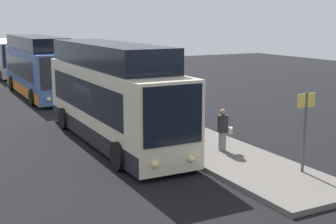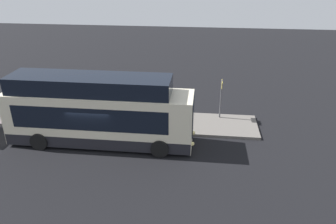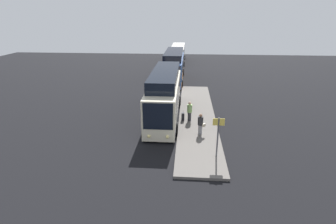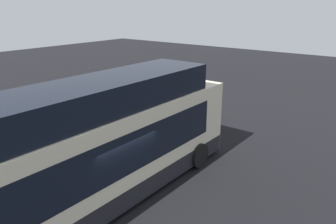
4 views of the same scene
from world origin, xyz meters
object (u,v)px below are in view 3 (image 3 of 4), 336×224
at_px(bus_second, 174,67).
at_px(bus_third, 178,54).
at_px(suitcase, 183,116).
at_px(passenger_waiting, 201,123).
at_px(bus_lead, 165,97).
at_px(sign_post, 218,132).
at_px(passenger_boarding, 190,111).

xyz_separation_m(bus_second, bus_third, (-14.66, -0.00, -0.26)).
relative_size(bus_second, suitcase, 12.26).
bearing_deg(bus_second, suitcase, 6.23).
bearing_deg(suitcase, passenger_waiting, 27.75).
distance_m(bus_second, bus_third, 14.66).
xyz_separation_m(bus_lead, sign_post, (7.31, 4.02, -0.01)).
relative_size(bus_second, bus_third, 0.92).
relative_size(bus_lead, passenger_boarding, 6.47).
bearing_deg(passenger_boarding, bus_third, 154.41).
bearing_deg(bus_second, bus_lead, -0.00).
bearing_deg(bus_second, bus_third, -180.00).
bearing_deg(sign_post, passenger_waiting, -164.78).
relative_size(passenger_boarding, suitcase, 1.84).
relative_size(bus_second, passenger_boarding, 6.64).
relative_size(bus_third, sign_post, 4.55).
relative_size(bus_lead, bus_second, 0.97).
bearing_deg(sign_post, passenger_boarding, -163.65).
distance_m(passenger_boarding, suitcase, 0.80).
xyz_separation_m(bus_third, suitcase, (30.17, 1.69, -1.06)).
xyz_separation_m(bus_third, passenger_boarding, (30.22, 2.26, -0.49)).
bearing_deg(passenger_waiting, bus_lead, -108.74).
relative_size(bus_third, passenger_waiting, 7.50).
xyz_separation_m(bus_lead, passenger_waiting, (3.91, 3.10, -0.85)).
bearing_deg(bus_second, passenger_waiting, 9.67).
bearing_deg(passenger_boarding, sign_post, -13.51).
bearing_deg(bus_lead, sign_post, 28.80).
bearing_deg(bus_lead, passenger_boarding, 60.10).
xyz_separation_m(passenger_boarding, sign_post, (6.02, 1.77, 0.80)).
distance_m(bus_lead, bus_second, 14.27).
distance_m(bus_third, sign_post, 36.46).
bearing_deg(passenger_boarding, bus_second, 158.39).
height_order(passenger_waiting, suitcase, passenger_waiting).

